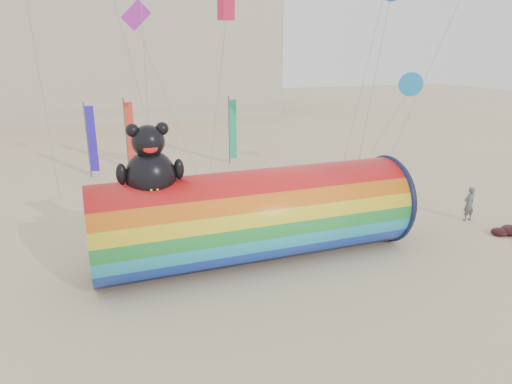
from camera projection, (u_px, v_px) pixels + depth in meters
name	position (u px, v px, depth m)	size (l,w,h in m)	color
ground	(257.00, 256.00, 19.69)	(160.00, 160.00, 0.00)	#CCB58C
hotel_building	(24.00, 33.00, 53.61)	(60.40, 15.40, 20.60)	#B7AD99
windsock_assembly	(256.00, 213.00, 18.92)	(13.25, 4.03, 6.11)	red
kite_handler	(469.00, 204.00, 23.51)	(0.66, 0.43, 1.81)	#505356
festival_banners	(153.00, 134.00, 33.04)	(10.86, 1.44, 5.20)	#59595E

